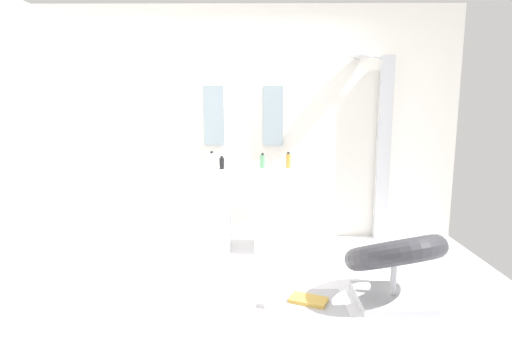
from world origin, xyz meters
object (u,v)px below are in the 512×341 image
object	(u,v)px
soap_bottle_green	(262,161)
towel_rack	(59,211)
pedestal_sink_left	(211,207)
lounge_chair	(394,259)
soap_bottle_amber	(288,161)
magazine_ochre	(308,300)
coffee_mug	(270,302)
soap_bottle_black	(222,163)
pedestal_sink_right	(274,208)
soap_bottle_clear	(212,162)
shower_column	(382,145)

from	to	relation	value
soap_bottle_green	towel_rack	bearing A→B (deg)	-154.62
pedestal_sink_left	lounge_chair	size ratio (longest dim) A/B	0.94
soap_bottle_amber	magazine_ochre	bearing A→B (deg)	-86.28
magazine_ochre	coffee_mug	distance (m)	0.32
soap_bottle_amber	towel_rack	bearing A→B (deg)	-157.44
soap_bottle_black	lounge_chair	bearing A→B (deg)	-38.88
pedestal_sink_left	coffee_mug	bearing A→B (deg)	-65.40
pedestal_sink_right	soap_bottle_clear	xyz separation A→B (m)	(-0.63, -0.11, 0.50)
shower_column	pedestal_sink_left	bearing A→B (deg)	-168.63
pedestal_sink_right	soap_bottle_amber	bearing A→B (deg)	20.61
soap_bottle_black	soap_bottle_clear	size ratio (longest dim) A/B	0.69
pedestal_sink_right	soap_bottle_black	xyz separation A→B (m)	(-0.54, -0.02, 0.47)
coffee_mug	soap_bottle_green	distance (m)	1.61
magazine_ochre	soap_bottle_clear	bearing A→B (deg)	151.08
pedestal_sink_left	pedestal_sink_right	world-z (taller)	same
soap_bottle_clear	soap_bottle_black	bearing A→B (deg)	45.97
pedestal_sink_left	soap_bottle_black	distance (m)	0.49
soap_bottle_black	soap_bottle_clear	xyz separation A→B (m)	(-0.09, -0.10, 0.03)
pedestal_sink_left	soap_bottle_black	xyz separation A→B (m)	(0.12, -0.02, 0.47)
pedestal_sink_right	coffee_mug	bearing A→B (deg)	-93.21
pedestal_sink_right	shower_column	size ratio (longest dim) A/B	0.47
lounge_chair	soap_bottle_black	world-z (taller)	soap_bottle_black
towel_rack	soap_bottle_green	bearing A→B (deg)	25.38
lounge_chair	soap_bottle_green	world-z (taller)	soap_bottle_green
soap_bottle_black	soap_bottle_amber	world-z (taller)	soap_bottle_amber
towel_rack	magazine_ochre	xyz separation A→B (m)	(2.11, -0.42, -0.60)
shower_column	soap_bottle_black	size ratio (longest dim) A/B	15.28
pedestal_sink_left	soap_bottle_amber	bearing A→B (deg)	3.98
soap_bottle_amber	soap_bottle_clear	bearing A→B (deg)	-167.84
pedestal_sink_left	coffee_mug	world-z (taller)	pedestal_sink_left
soap_bottle_green	shower_column	bearing A→B (deg)	13.88
shower_column	soap_bottle_black	xyz separation A→B (m)	(-1.76, -0.40, -0.15)
shower_column	coffee_mug	distance (m)	2.35
soap_bottle_amber	soap_bottle_clear	distance (m)	0.80
lounge_chair	coffee_mug	bearing A→B (deg)	-173.03
towel_rack	soap_bottle_clear	xyz separation A→B (m)	(1.24, 0.67, 0.33)
magazine_ochre	soap_bottle_amber	world-z (taller)	soap_bottle_amber
shower_column	towel_rack	distance (m)	3.34
coffee_mug	towel_rack	bearing A→B (deg)	164.31
pedestal_sink_left	lounge_chair	distance (m)	1.95
pedestal_sink_left	soap_bottle_green	size ratio (longest dim) A/B	6.14
coffee_mug	soap_bottle_green	size ratio (longest dim) A/B	0.56
towel_rack	magazine_ochre	bearing A→B (deg)	-11.25
pedestal_sink_left	soap_bottle_clear	xyz separation A→B (m)	(0.03, -0.11, 0.50)
coffee_mug	soap_bottle_clear	xyz separation A→B (m)	(-0.56, 1.18, 0.91)
pedestal_sink_right	pedestal_sink_left	bearing A→B (deg)	180.00
soap_bottle_green	soap_bottle_black	bearing A→B (deg)	-171.31
soap_bottle_clear	pedestal_sink_left	bearing A→B (deg)	106.22
lounge_chair	magazine_ochre	distance (m)	0.74
towel_rack	soap_bottle_amber	size ratio (longest dim) A/B	5.65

